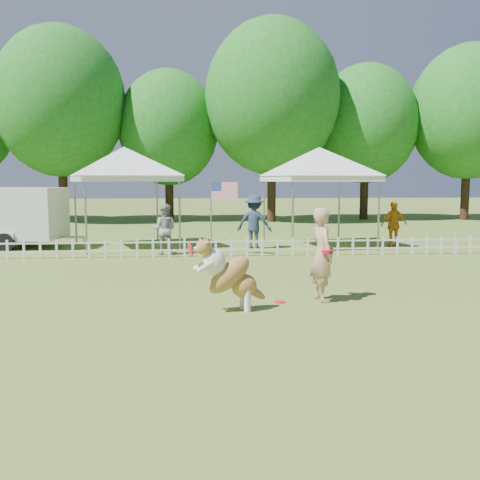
{
  "coord_description": "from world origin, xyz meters",
  "views": [
    {
      "loc": [
        -1.33,
        -10.02,
        2.47
      ],
      "look_at": [
        -0.37,
        2.0,
        1.1
      ],
      "focal_mm": 40.0,
      "sensor_mm": 36.0,
      "label": 1
    }
  ],
  "objects_px": {
    "canopy_tent_left": "(125,199)",
    "spectator_c": "(394,225)",
    "flag_pole": "(211,218)",
    "spectator_b": "(254,222)",
    "canopy_tent_right": "(318,198)",
    "handler": "(322,254)",
    "cargo_trailer": "(4,217)",
    "spectator_a": "(165,229)",
    "dog": "(230,275)",
    "frisbee_on_turf": "(280,302)"
  },
  "relations": [
    {
      "from": "handler",
      "to": "canopy_tent_left",
      "type": "bearing_deg",
      "value": 20.01
    },
    {
      "from": "cargo_trailer",
      "to": "canopy_tent_right",
      "type": "bearing_deg",
      "value": 4.42
    },
    {
      "from": "handler",
      "to": "spectator_a",
      "type": "relative_size",
      "value": 1.14
    },
    {
      "from": "cargo_trailer",
      "to": "spectator_b",
      "type": "bearing_deg",
      "value": 0.74
    },
    {
      "from": "flag_pole",
      "to": "spectator_c",
      "type": "relative_size",
      "value": 1.44
    },
    {
      "from": "handler",
      "to": "cargo_trailer",
      "type": "relative_size",
      "value": 0.38
    },
    {
      "from": "cargo_trailer",
      "to": "spectator_a",
      "type": "height_order",
      "value": "cargo_trailer"
    },
    {
      "from": "frisbee_on_turf",
      "to": "flag_pole",
      "type": "height_order",
      "value": "flag_pole"
    },
    {
      "from": "flag_pole",
      "to": "spectator_a",
      "type": "height_order",
      "value": "flag_pole"
    },
    {
      "from": "flag_pole",
      "to": "spectator_c",
      "type": "height_order",
      "value": "flag_pole"
    },
    {
      "from": "handler",
      "to": "flag_pole",
      "type": "distance_m",
      "value": 6.95
    },
    {
      "from": "cargo_trailer",
      "to": "spectator_b",
      "type": "distance_m",
      "value": 9.0
    },
    {
      "from": "handler",
      "to": "spectator_c",
      "type": "xyz_separation_m",
      "value": [
        4.56,
        8.17,
        -0.11
      ]
    },
    {
      "from": "canopy_tent_right",
      "to": "spectator_b",
      "type": "bearing_deg",
      "value": -179.31
    },
    {
      "from": "cargo_trailer",
      "to": "spectator_c",
      "type": "bearing_deg",
      "value": 2.71
    },
    {
      "from": "handler",
      "to": "canopy_tent_right",
      "type": "xyz_separation_m",
      "value": [
        1.9,
        8.71,
        0.82
      ]
    },
    {
      "from": "canopy_tent_left",
      "to": "spectator_b",
      "type": "distance_m",
      "value": 4.78
    },
    {
      "from": "canopy_tent_right",
      "to": "flag_pole",
      "type": "xyz_separation_m",
      "value": [
        -3.98,
        -2.08,
        -0.56
      ]
    },
    {
      "from": "canopy_tent_left",
      "to": "spectator_c",
      "type": "distance_m",
      "value": 9.79
    },
    {
      "from": "cargo_trailer",
      "to": "spectator_a",
      "type": "relative_size",
      "value": 3.03
    },
    {
      "from": "spectator_b",
      "to": "canopy_tent_right",
      "type": "bearing_deg",
      "value": -150.2
    },
    {
      "from": "canopy_tent_right",
      "to": "spectator_b",
      "type": "distance_m",
      "value": 2.58
    },
    {
      "from": "cargo_trailer",
      "to": "flag_pole",
      "type": "xyz_separation_m",
      "value": [
        7.37,
        -2.61,
        0.11
      ]
    },
    {
      "from": "canopy_tent_left",
      "to": "flag_pole",
      "type": "distance_m",
      "value": 3.99
    },
    {
      "from": "canopy_tent_right",
      "to": "spectator_b",
      "type": "xyz_separation_m",
      "value": [
        -2.41,
        -0.47,
        -0.81
      ]
    },
    {
      "from": "cargo_trailer",
      "to": "flag_pole",
      "type": "distance_m",
      "value": 7.82
    },
    {
      "from": "dog",
      "to": "spectator_c",
      "type": "distance_m",
      "value": 11.03
    },
    {
      "from": "canopy_tent_left",
      "to": "cargo_trailer",
      "type": "bearing_deg",
      "value": 160.37
    },
    {
      "from": "dog",
      "to": "spectator_c",
      "type": "height_order",
      "value": "spectator_c"
    },
    {
      "from": "handler",
      "to": "spectator_b",
      "type": "height_order",
      "value": "spectator_b"
    },
    {
      "from": "canopy_tent_left",
      "to": "flag_pole",
      "type": "xyz_separation_m",
      "value": [
        3.05,
        -2.51,
        -0.56
      ]
    },
    {
      "from": "spectator_a",
      "to": "spectator_c",
      "type": "xyz_separation_m",
      "value": [
        8.17,
        1.03,
        0.01
      ]
    },
    {
      "from": "flag_pole",
      "to": "spectator_b",
      "type": "distance_m",
      "value": 2.27
    },
    {
      "from": "dog",
      "to": "spectator_a",
      "type": "distance_m",
      "value": 8.07
    },
    {
      "from": "canopy_tent_right",
      "to": "spectator_a",
      "type": "relative_size",
      "value": 2.12
    },
    {
      "from": "canopy_tent_left",
      "to": "spectator_a",
      "type": "xyz_separation_m",
      "value": [
        1.53,
        -1.99,
        -0.94
      ]
    },
    {
      "from": "canopy_tent_right",
      "to": "frisbee_on_turf",
      "type": "bearing_deg",
      "value": -117.81
    },
    {
      "from": "canopy_tent_left",
      "to": "handler",
      "type": "bearing_deg",
      "value": -78.87
    },
    {
      "from": "canopy_tent_right",
      "to": "spectator_c",
      "type": "xyz_separation_m",
      "value": [
        2.66,
        -0.54,
        -0.93
      ]
    },
    {
      "from": "canopy_tent_left",
      "to": "flag_pole",
      "type": "height_order",
      "value": "canopy_tent_left"
    },
    {
      "from": "canopy_tent_right",
      "to": "spectator_a",
      "type": "distance_m",
      "value": 5.8
    },
    {
      "from": "handler",
      "to": "cargo_trailer",
      "type": "distance_m",
      "value": 13.22
    },
    {
      "from": "canopy_tent_right",
      "to": "flag_pole",
      "type": "bearing_deg",
      "value": -162.64
    },
    {
      "from": "frisbee_on_turf",
      "to": "canopy_tent_left",
      "type": "xyz_separation_m",
      "value": [
        -4.25,
        9.23,
        1.77
      ]
    },
    {
      "from": "handler",
      "to": "spectator_c",
      "type": "distance_m",
      "value": 9.36
    },
    {
      "from": "handler",
      "to": "canopy_tent_right",
      "type": "relative_size",
      "value": 0.54
    },
    {
      "from": "cargo_trailer",
      "to": "spectator_b",
      "type": "xyz_separation_m",
      "value": [
        8.95,
        -0.99,
        -0.15
      ]
    },
    {
      "from": "handler",
      "to": "frisbee_on_turf",
      "type": "bearing_deg",
      "value": 86.64
    },
    {
      "from": "spectator_a",
      "to": "cargo_trailer",
      "type": "bearing_deg",
      "value": -11.29
    },
    {
      "from": "dog",
      "to": "flag_pole",
      "type": "bearing_deg",
      "value": 76.35
    }
  ]
}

